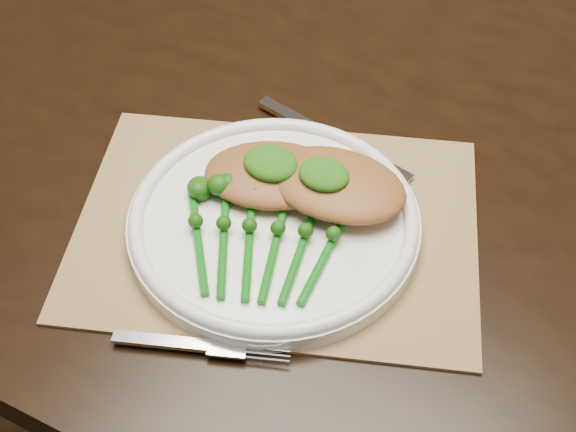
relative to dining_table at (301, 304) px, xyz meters
The scene contains 11 objects.
floor 0.38m from the dining_table, 167.60° to the left, with size 4.00×4.00×0.00m, color brown.
dining_table is the anchor object (origin of this frame).
placemat 0.41m from the dining_table, 71.73° to the right, with size 0.41×0.30×0.00m, color #91714A.
dinner_plate 0.43m from the dining_table, 72.25° to the right, with size 0.29×0.29×0.03m.
knife 0.38m from the dining_table, 37.80° to the right, with size 0.21×0.06×0.01m.
fork 0.50m from the dining_table, 76.70° to the right, with size 0.16×0.07×0.00m.
chicken_fillet_left 0.43m from the dining_table, 76.58° to the right, with size 0.14×0.10×0.03m, color brown.
chicken_fillet_right 0.44m from the dining_table, 50.54° to the right, with size 0.14×0.10×0.03m, color brown.
pesto_dollop_left 0.45m from the dining_table, 77.15° to the right, with size 0.06×0.05×0.02m, color #164C0A.
pesto_dollop_right 0.46m from the dining_table, 55.48° to the right, with size 0.05×0.04×0.02m, color #164C0A.
broccolini_bundle 0.46m from the dining_table, 73.04° to the right, with size 0.20×0.21×0.04m.
Camera 1 is at (0.39, -0.65, 1.37)m, focal length 50.00 mm.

